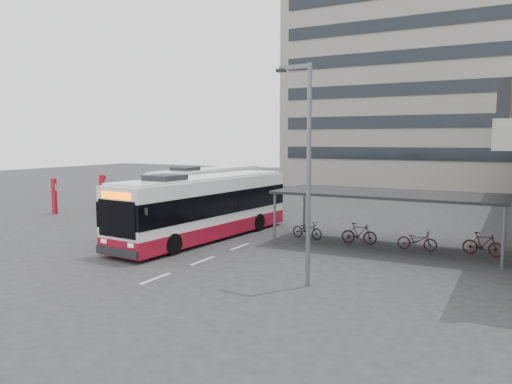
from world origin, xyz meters
The scene contains 10 objects.
ground centered at (0.00, 0.00, 0.00)m, with size 120.00×120.00×0.00m, color #28282B.
bike_shelter centered at (8.45, 3.00, 1.64)m, with size 10.00×4.00×2.54m.
office_block centered at (6.00, 36.00, 12.50)m, with size 30.00×15.00×25.00m, color gray.
road_markings centered at (2.50, -3.00, 0.01)m, with size 0.15×7.60×0.01m.
bus_main centered at (-0.02, 0.91, 1.55)m, with size 3.40×11.49×3.35m.
bus_teal centered at (-5.08, 8.95, 1.48)m, with size 2.47×10.83×3.19m.
pedestrian centered at (0.00, 4.64, 0.82)m, with size 0.60×0.39×1.64m, color black.
lamp_post centered at (7.52, -4.30, 4.20)m, with size 1.30×0.24×7.37m.
sign_totem_mid centered at (-13.54, 3.17, 1.22)m, with size 0.51×0.25×2.37m.
sign_totem_north centered at (-12.50, 6.49, 1.24)m, with size 0.52×0.18×2.41m.
Camera 1 is at (13.78, -19.55, 4.91)m, focal length 35.00 mm.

